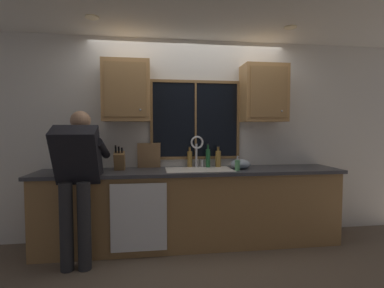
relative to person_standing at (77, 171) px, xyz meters
The scene contains 24 objects.
back_wall 1.45m from the person_standing, 29.62° to the left, with size 5.96×0.12×2.55m, color silver.
ceiling_downlight_left 1.58m from the person_standing, 14.19° to the left, with size 0.14×0.14×0.01m, color #FFEAB2.
ceiling_downlight_right 2.79m from the person_standing, ahead, with size 0.14×0.14×0.01m, color #FFEAB2.
window_glass 1.56m from the person_standing, 25.68° to the left, with size 1.10×0.02×0.95m, color black.
window_frame_top 1.79m from the person_standing, 25.33° to the left, with size 1.17×0.02×0.04m, color brown.
window_frame_bottom 1.46m from the person_standing, 25.33° to the left, with size 1.17×0.02×0.04m, color brown.
window_frame_left 1.12m from the person_standing, 39.72° to the left, with size 0.04×0.02×0.95m, color brown.
window_frame_right 2.06m from the person_standing, 18.31° to the left, with size 0.04×0.02×0.95m, color brown.
window_mullion_center 1.56m from the person_standing, 25.26° to the left, with size 0.02×0.02×0.95m, color brown.
lower_cabinet_run 1.39m from the person_standing, 15.92° to the left, with size 3.56×0.58×0.88m, color olive.
countertop 1.28m from the person_standing, 15.06° to the left, with size 3.62×0.62×0.04m, color #38383D.
dishwasher_front 0.80m from the person_standing, ahead, with size 0.60×0.02×0.74m, color white.
upper_cabinet_left 1.10m from the person_standing, 45.63° to the left, with size 0.55×0.36×0.72m.
upper_cabinet_right 2.40m from the person_standing, 12.26° to the left, with size 0.55×0.36×0.72m.
sink 1.37m from the person_standing, 14.55° to the left, with size 0.80×0.46×0.21m.
faucet 1.44m from the person_standing, 21.50° to the left, with size 0.18×0.09×0.40m.
person_standing is the anchor object (origin of this frame).
knife_block 0.55m from the person_standing, 47.15° to the left, with size 0.12×0.18×0.32m.
cutting_board 0.92m from the person_standing, 37.91° to the left, with size 0.29×0.02×0.32m, color #997047.
mixing_bowl 1.87m from the person_standing, 10.84° to the left, with size 0.25×0.25×0.12m, color #8C99A8.
soap_dispenser 1.76m from the person_standing, ahead, with size 0.06×0.07×0.18m.
bottle_green_glass 1.55m from the person_standing, 19.33° to the left, with size 0.06×0.06×0.30m.
bottle_tall_clear 1.69m from the person_standing, 18.44° to the left, with size 0.07×0.07×0.27m.
bottle_amber_small 1.37m from the person_standing, 25.00° to the left, with size 0.06×0.06×0.26m.
Camera 1 is at (-0.45, -3.64, 1.42)m, focal length 26.37 mm.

